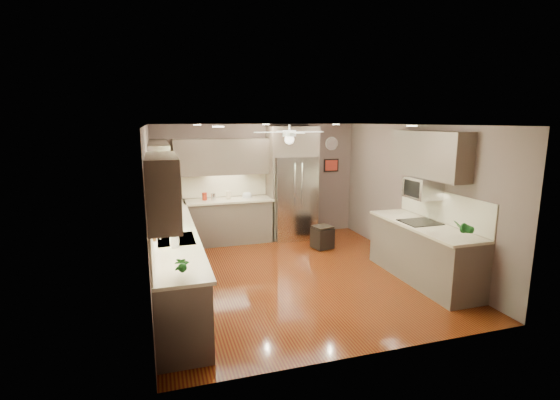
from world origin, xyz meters
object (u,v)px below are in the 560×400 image
stool (322,237)px  canister_b (213,197)px  canister_c (228,195)px  refrigerator (293,185)px  soap_bottle (164,222)px  microwave (422,188)px  canister_a (205,196)px  potted_plant_left (182,265)px  potted_plant_right (462,227)px  bowl (247,197)px  paper_towel (174,237)px

stool → canister_b: bearing=154.1°
canister_b → canister_c: size_ratio=0.93×
refrigerator → stool: size_ratio=5.41×
soap_bottle → stool: size_ratio=0.47×
canister_b → microwave: (3.06, -2.74, 0.47)m
canister_a → potted_plant_left: bearing=-99.7°
potted_plant_right → microwave: 1.17m
canister_b → soap_bottle: soap_bottle is taller
canister_c → potted_plant_right: (2.61, -3.87, 0.07)m
canister_c → bowl: size_ratio=0.79×
canister_b → canister_c: (0.32, 0.02, 0.02)m
soap_bottle → canister_b: bearing=63.8°
canister_a → potted_plant_right: (3.11, -3.89, 0.08)m
canister_a → canister_b: (0.17, -0.04, -0.01)m
stool → paper_towel: 3.73m
soap_bottle → microwave: microwave is taller
canister_a → stool: bearing=-25.1°
soap_bottle → potted_plant_left: (0.14, -2.11, 0.04)m
canister_a → canister_c: (0.49, -0.03, 0.01)m
canister_a → stool: size_ratio=0.36×
canister_c → microwave: microwave is taller
canister_b → refrigerator: refrigerator is taller
paper_towel → potted_plant_left: bearing=-88.4°
potted_plant_left → microwave: size_ratio=0.54×
potted_plant_right → stool: 3.11m
canister_c → microwave: 3.92m
stool → potted_plant_right: bearing=-72.8°
canister_c → bowl: bearing=-0.2°
canister_b → potted_plant_right: bearing=-52.7°
bowl → paper_towel: 3.51m
potted_plant_left → canister_a: bearing=80.3°
refrigerator → potted_plant_left: bearing=-122.3°
soap_bottle → microwave: 4.17m
canister_c → potted_plant_left: potted_plant_left is taller
soap_bottle → potted_plant_left: bearing=-86.3°
stool → paper_towel: paper_towel is taller
potted_plant_right → paper_towel: bearing=168.7°
canister_a → canister_c: canister_c is taller
canister_b → microwave: microwave is taller
canister_b → stool: size_ratio=0.33×
potted_plant_left → canister_c: bearing=73.9°
soap_bottle → potted_plant_left: 2.11m
canister_b → bowl: 0.73m
refrigerator → paper_towel: size_ratio=8.38×
potted_plant_left → stool: 4.44m
canister_c → potted_plant_left: size_ratio=0.54×
canister_a → paper_towel: size_ratio=0.55×
microwave → paper_towel: (-3.99, -0.34, -0.40)m
potted_plant_left → potted_plant_right: potted_plant_right is taller
canister_c → bowl: 0.41m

